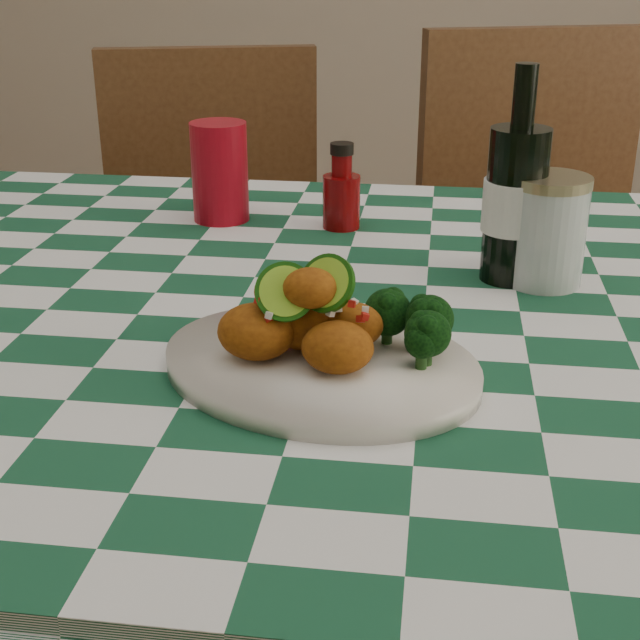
% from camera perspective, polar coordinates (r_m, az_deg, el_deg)
% --- Properties ---
extents(dining_table, '(1.66, 1.06, 0.79)m').
position_cam_1_polar(dining_table, '(1.20, 0.72, -16.49)').
color(dining_table, '#174E31').
rests_on(dining_table, ground).
extents(plate, '(0.37, 0.33, 0.02)m').
position_cam_1_polar(plate, '(0.83, -0.00, -2.93)').
color(plate, silver).
rests_on(plate, dining_table).
extents(fried_chicken_pile, '(0.14, 0.10, 0.09)m').
position_cam_1_polar(fried_chicken_pile, '(0.81, -0.54, 0.44)').
color(fried_chicken_pile, '#9A4F0E').
rests_on(fried_chicken_pile, plate).
extents(broccoli_side, '(0.07, 0.07, 0.05)m').
position_cam_1_polar(broccoli_side, '(0.82, 5.23, -0.66)').
color(broccoli_side, black).
rests_on(broccoli_side, plate).
extents(red_tumbler, '(0.10, 0.10, 0.14)m').
position_cam_1_polar(red_tumbler, '(1.28, -6.43, 9.40)').
color(red_tumbler, '#A10817').
rests_on(red_tumbler, dining_table).
extents(ketchup_bottle, '(0.06, 0.06, 0.12)m').
position_cam_1_polar(ketchup_bottle, '(1.24, 1.39, 8.57)').
color(ketchup_bottle, '#640506').
rests_on(ketchup_bottle, dining_table).
extents(mason_jar, '(0.10, 0.10, 0.13)m').
position_cam_1_polar(mason_jar, '(1.06, 14.33, 5.57)').
color(mason_jar, '#B2BCBA').
rests_on(mason_jar, dining_table).
extents(beer_bottle, '(0.09, 0.09, 0.25)m').
position_cam_1_polar(beer_bottle, '(1.05, 12.53, 8.98)').
color(beer_bottle, black).
rests_on(beer_bottle, dining_table).
extents(wooden_chair_left, '(0.54, 0.56, 0.96)m').
position_cam_1_polar(wooden_chair_left, '(1.78, -6.48, 0.71)').
color(wooden_chair_left, '#472814').
rests_on(wooden_chair_left, ground).
extents(wooden_chair_right, '(0.59, 0.60, 1.00)m').
position_cam_1_polar(wooden_chair_right, '(1.79, 15.01, 0.80)').
color(wooden_chair_right, '#472814').
rests_on(wooden_chair_right, ground).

